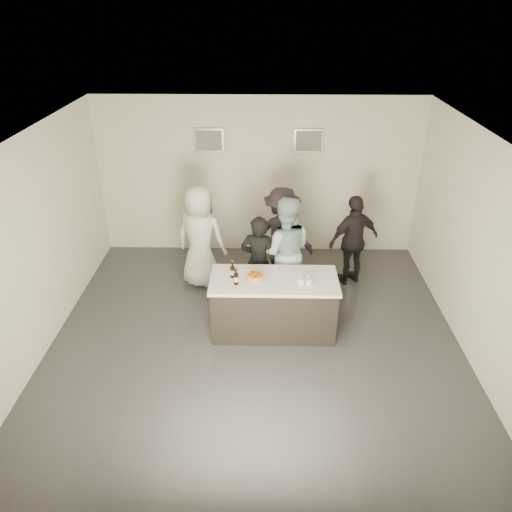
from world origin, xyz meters
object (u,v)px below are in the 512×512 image
object	(u,v)px
cake	(255,277)
person_main_blue	(285,251)
beer_bottle_a	(232,269)
beer_bottle_b	(236,276)
bar_counter	(274,305)
person_main_black	(259,262)
person_guest_right	(354,240)
person_guest_back	(282,235)
person_guest_left	(200,237)

from	to	relation	value
cake	person_main_blue	world-z (taller)	person_main_blue
beer_bottle_a	beer_bottle_b	distance (m)	0.21
beer_bottle_b	person_main_blue	world-z (taller)	person_main_blue
bar_counter	beer_bottle_a	world-z (taller)	beer_bottle_a
bar_counter	person_main_black	size ratio (longest dim) A/B	1.18
person_guest_right	beer_bottle_a	bearing A→B (deg)	11.23
bar_counter	person_main_blue	distance (m)	0.99
person_guest_right	person_guest_back	xyz separation A→B (m)	(-1.24, 0.08, 0.05)
person_main_blue	person_guest_back	distance (m)	0.72
beer_bottle_a	person_main_black	bearing A→B (deg)	61.54
person_main_black	person_guest_left	xyz separation A→B (m)	(-1.00, 0.66, 0.11)
beer_bottle_b	bar_counter	bearing A→B (deg)	16.20
bar_counter	person_guest_right	bearing A→B (deg)	47.00
beer_bottle_a	person_main_blue	xyz separation A→B (m)	(0.78, 0.81, -0.11)
cake	person_main_blue	xyz separation A→B (m)	(0.45, 0.87, -0.02)
bar_counter	beer_bottle_a	bearing A→B (deg)	176.32
person_main_blue	person_guest_right	distance (m)	1.37
beer_bottle_b	person_guest_back	size ratio (longest dim) A/B	0.15
cake	person_guest_back	world-z (taller)	person_guest_back
person_guest_left	beer_bottle_a	bearing A→B (deg)	134.17
person_main_black	beer_bottle_b	bearing A→B (deg)	81.26
beer_bottle_a	person_main_black	size ratio (longest dim) A/B	0.17
person_guest_right	bar_counter	bearing A→B (deg)	22.18
cake	person_main_blue	size ratio (longest dim) A/B	0.13
beer_bottle_a	person_main_blue	world-z (taller)	person_main_blue
cake	person_guest_right	xyz separation A→B (m)	(1.66, 1.50, -0.13)
person_guest_right	person_guest_back	world-z (taller)	person_guest_back
person_main_black	cake	bearing A→B (deg)	97.83
bar_counter	beer_bottle_a	xyz separation A→B (m)	(-0.60, 0.04, 0.58)
person_guest_left	person_guest_back	distance (m)	1.40
cake	beer_bottle_b	distance (m)	0.32
bar_counter	person_guest_back	distance (m)	1.63
person_guest_right	person_guest_back	distance (m)	1.24
beer_bottle_b	person_guest_back	xyz separation A→B (m)	(0.69, 1.72, -0.17)
beer_bottle_a	person_main_blue	bearing A→B (deg)	46.14
cake	person_guest_left	distance (m)	1.69
cake	person_main_blue	bearing A→B (deg)	62.65
person_main_blue	person_guest_left	distance (m)	1.50
bar_counter	person_guest_left	distance (m)	1.90
beer_bottle_a	person_main_blue	size ratio (longest dim) A/B	0.14
bar_counter	person_guest_right	size ratio (longest dim) A/B	1.15
person_guest_back	bar_counter	bearing A→B (deg)	98.76
person_main_black	person_guest_back	distance (m)	0.94
person_guest_back	person_guest_left	bearing A→B (deg)	22.32
person_main_black	person_main_blue	size ratio (longest dim) A/B	0.86
bar_counter	person_guest_back	world-z (taller)	person_guest_back
bar_counter	person_guest_left	world-z (taller)	person_guest_left
beer_bottle_b	person_main_black	distance (m)	0.96
beer_bottle_a	person_guest_left	bearing A→B (deg)	115.29
person_main_black	person_guest_right	size ratio (longest dim) A/B	0.97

